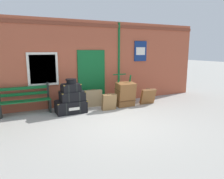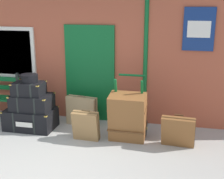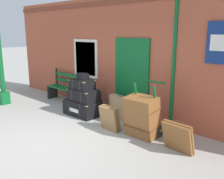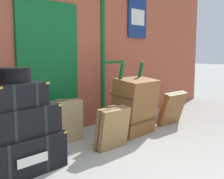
{
  "view_description": "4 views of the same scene",
  "coord_description": "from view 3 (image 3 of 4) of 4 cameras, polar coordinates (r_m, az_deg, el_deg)",
  "views": [
    {
      "loc": [
        -2.64,
        -5.23,
        2.14
      ],
      "look_at": [
        0.73,
        1.72,
        0.65
      ],
      "focal_mm": 33.79,
      "sensor_mm": 36.0,
      "label": 1
    },
    {
      "loc": [
        2.14,
        -3.89,
        2.55
      ],
      "look_at": [
        0.81,
        1.87,
        0.88
      ],
      "focal_mm": 49.59,
      "sensor_mm": 36.0,
      "label": 2
    },
    {
      "loc": [
        4.21,
        -2.71,
        2.29
      ],
      "look_at": [
        0.06,
        1.81,
        0.84
      ],
      "focal_mm": 40.14,
      "sensor_mm": 36.0,
      "label": 3
    },
    {
      "loc": [
        -2.39,
        -1.21,
        1.32
      ],
      "look_at": [
        0.74,
        1.62,
        0.77
      ],
      "focal_mm": 45.3,
      "sensor_mm": 36.0,
      "label": 4
    }
  ],
  "objects": [
    {
      "name": "steamer_trunk_top",
      "position": [
        6.8,
        -6.84,
        1.17
      ],
      "size": [
        0.63,
        0.48,
        0.27
      ],
      "color": "black",
      "rests_on": "steamer_trunk_middle"
    },
    {
      "name": "round_hatbox",
      "position": [
        6.75,
        -6.68,
        3.01
      ],
      "size": [
        0.36,
        0.35,
        0.16
      ],
      "color": "black",
      "rests_on": "steamer_trunk_top"
    },
    {
      "name": "porters_trolley",
      "position": [
        5.72,
        7.8,
        -7.5
      ],
      "size": [
        0.71,
        0.65,
        1.19
      ],
      "color": "black",
      "rests_on": "ground"
    },
    {
      "name": "large_brown_trunk",
      "position": [
        5.51,
        6.8,
        -6.12
      ],
      "size": [
        0.7,
        0.54,
        0.93
      ],
      "color": "brown",
      "rests_on": "ground"
    },
    {
      "name": "steamer_trunk_middle",
      "position": [
        6.85,
        -6.45,
        -1.22
      ],
      "size": [
        0.82,
        0.56,
        0.33
      ],
      "color": "black",
      "rests_on": "steamer_trunk_base"
    },
    {
      "name": "suitcase_beige",
      "position": [
        5.0,
        14.77,
        -10.48
      ],
      "size": [
        0.61,
        0.34,
        0.63
      ],
      "color": "brown",
      "rests_on": "ground"
    },
    {
      "name": "ground_plane",
      "position": [
        5.5,
        -13.6,
        -11.66
      ],
      "size": [
        60.0,
        60.0,
        0.0
      ],
      "primitive_type": "plane",
      "color": "#A3A099"
    },
    {
      "name": "suitcase_charcoal",
      "position": [
        6.59,
        1.75,
        -4.16
      ],
      "size": [
        0.69,
        0.28,
        0.66
      ],
      "color": "tan",
      "rests_on": "ground"
    },
    {
      "name": "steamer_trunk_base",
      "position": [
        7.0,
        -6.61,
        -4.06
      ],
      "size": [
        1.01,
        0.68,
        0.43
      ],
      "color": "black",
      "rests_on": "ground"
    },
    {
      "name": "lamp_post",
      "position": [
        8.5,
        -23.96,
        4.55
      ],
      "size": [
        0.28,
        0.28,
        3.05
      ],
      "color": "#0F5B28",
      "rests_on": "ground"
    },
    {
      "name": "suitcase_oxblood",
      "position": [
        5.88,
        -0.53,
        -6.54
      ],
      "size": [
        0.52,
        0.27,
        0.6
      ],
      "color": "olive",
      "rests_on": "ground"
    },
    {
      "name": "brick_facade",
      "position": [
        6.81,
        4.13,
        7.45
      ],
      "size": [
        10.4,
        0.35,
        3.2
      ],
      "color": "#AD5138",
      "rests_on": "ground"
    },
    {
      "name": "platform_bench",
      "position": [
        8.3,
        -10.18,
        0.26
      ],
      "size": [
        1.6,
        0.43,
        1.01
      ],
      "color": "#0F5B28",
      "rests_on": "ground"
    }
  ]
}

